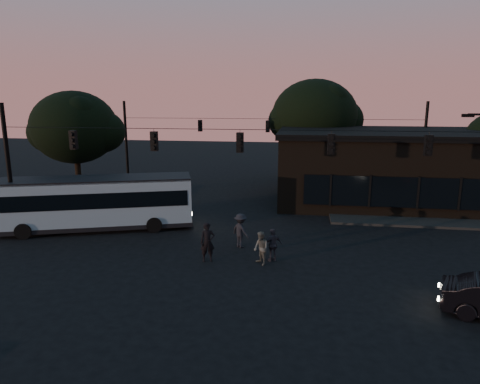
# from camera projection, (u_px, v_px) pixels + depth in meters

# --- Properties ---
(ground) EXTENTS (120.00, 120.00, 0.00)m
(ground) POSITION_uv_depth(u_px,v_px,m) (226.00, 278.00, 18.80)
(ground) COLOR black
(ground) RESTS_ON ground
(sidewalk_far_right) EXTENTS (14.00, 10.00, 0.15)m
(sidewalk_far_right) POSITION_uv_depth(u_px,v_px,m) (427.00, 208.00, 30.54)
(sidewalk_far_right) COLOR black
(sidewalk_far_right) RESTS_ON ground
(sidewalk_far_left) EXTENTS (14.00, 10.00, 0.15)m
(sidewalk_far_left) POSITION_uv_depth(u_px,v_px,m) (87.00, 196.00, 34.35)
(sidewalk_far_left) COLOR black
(sidewalk_far_left) RESTS_ON ground
(building) EXTENTS (15.40, 10.41, 5.40)m
(building) POSITION_uv_depth(u_px,v_px,m) (381.00, 166.00, 32.32)
(building) COLOR black
(building) RESTS_ON ground
(tree_behind) EXTENTS (7.60, 7.60, 9.43)m
(tree_behind) POSITION_uv_depth(u_px,v_px,m) (314.00, 116.00, 38.13)
(tree_behind) COLOR black
(tree_behind) RESTS_ON ground
(tree_left) EXTENTS (6.40, 6.40, 8.30)m
(tree_left) POSITION_uv_depth(u_px,v_px,m) (75.00, 128.00, 32.21)
(tree_left) COLOR black
(tree_left) RESTS_ON ground
(signal_rig_near) EXTENTS (26.24, 0.30, 7.50)m
(signal_rig_near) POSITION_uv_depth(u_px,v_px,m) (240.00, 164.00, 21.70)
(signal_rig_near) COLOR black
(signal_rig_near) RESTS_ON ground
(signal_rig_far) EXTENTS (26.24, 0.30, 7.50)m
(signal_rig_far) POSITION_uv_depth(u_px,v_px,m) (268.00, 140.00, 37.21)
(signal_rig_far) COLOR black
(signal_rig_far) RESTS_ON ground
(bus) EXTENTS (11.41, 6.01, 3.15)m
(bus) POSITION_uv_depth(u_px,v_px,m) (97.00, 201.00, 25.44)
(bus) COLOR #7E94A1
(bus) RESTS_ON ground
(pedestrian_a) EXTENTS (0.82, 0.66, 1.93)m
(pedestrian_a) POSITION_uv_depth(u_px,v_px,m) (208.00, 242.00, 20.53)
(pedestrian_a) COLOR black
(pedestrian_a) RESTS_ON ground
(pedestrian_b) EXTENTS (0.95, 0.99, 1.60)m
(pedestrian_b) POSITION_uv_depth(u_px,v_px,m) (261.00, 248.00, 20.16)
(pedestrian_b) COLOR #55564E
(pedestrian_b) RESTS_ON ground
(pedestrian_c) EXTENTS (1.03, 0.84, 1.63)m
(pedestrian_c) POSITION_uv_depth(u_px,v_px,m) (273.00, 245.00, 20.56)
(pedestrian_c) COLOR #29262F
(pedestrian_c) RESTS_ON ground
(pedestrian_d) EXTENTS (1.34, 1.28, 1.83)m
(pedestrian_d) POSITION_uv_depth(u_px,v_px,m) (241.00, 230.00, 22.50)
(pedestrian_d) COLOR black
(pedestrian_d) RESTS_ON ground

